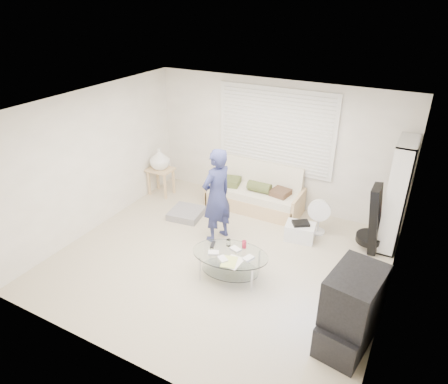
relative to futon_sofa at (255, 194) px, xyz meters
The scene contains 13 objects.
ground 1.91m from the futon_sofa, 83.30° to the right, with size 5.00×5.00×0.00m, color #B7AA8E.
room_shell 1.93m from the futon_sofa, 81.03° to the right, with size 5.02×4.52×2.51m.
window_blinds 1.31m from the futon_sofa, 56.49° to the left, with size 2.32×0.08×1.62m.
futon_sofa is the anchor object (origin of this frame).
grey_floor_pillow 1.41m from the futon_sofa, 136.98° to the right, with size 0.59×0.59×0.13m, color slate.
side_table 2.09m from the futon_sofa, 169.20° to the right, with size 0.52×0.42×1.02m.
bookshelf 2.62m from the futon_sofa, ahead, with size 0.30×0.79×1.88m.
guitar_case 2.35m from the futon_sofa, 10.50° to the right, with size 0.41×0.42×1.15m.
floor_fan 1.42m from the futon_sofa, 12.53° to the right, with size 0.41×0.27×0.67m.
storage_bin 1.36m from the futon_sofa, 30.07° to the right, with size 0.54×0.42×0.35m.
tv_unit 3.56m from the futon_sofa, 47.09° to the right, with size 0.66×1.04×1.05m.
coffee_table 2.24m from the futon_sofa, 75.34° to the right, with size 1.26×0.92×0.55m.
standing_person 1.43m from the futon_sofa, 95.49° to the right, with size 0.61×0.40×1.68m, color navy.
Camera 1 is at (2.55, -4.62, 3.92)m, focal length 32.00 mm.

